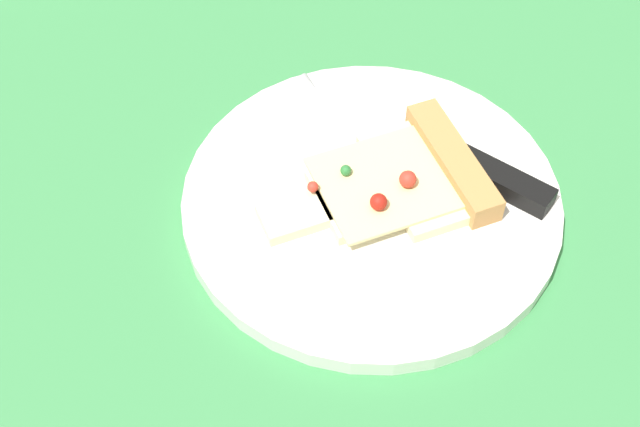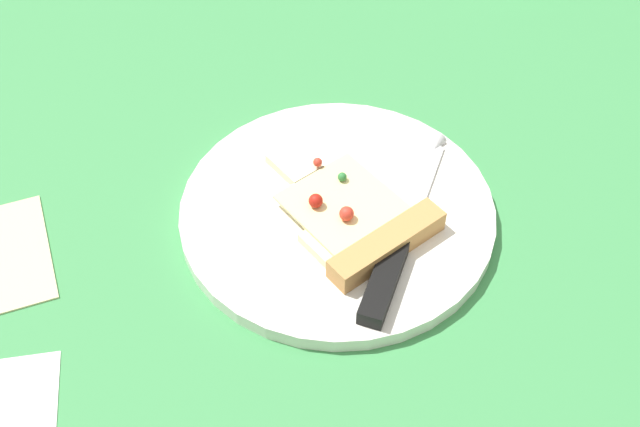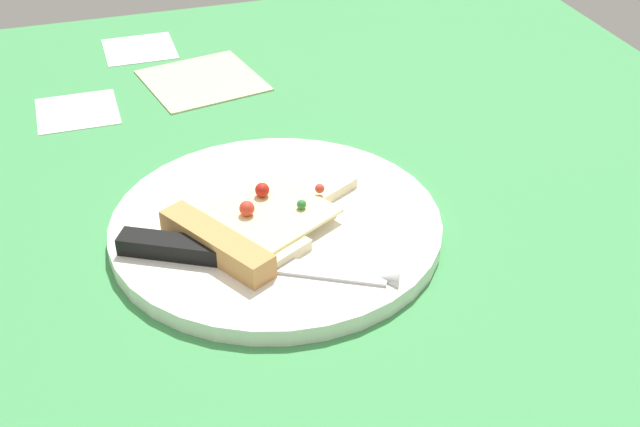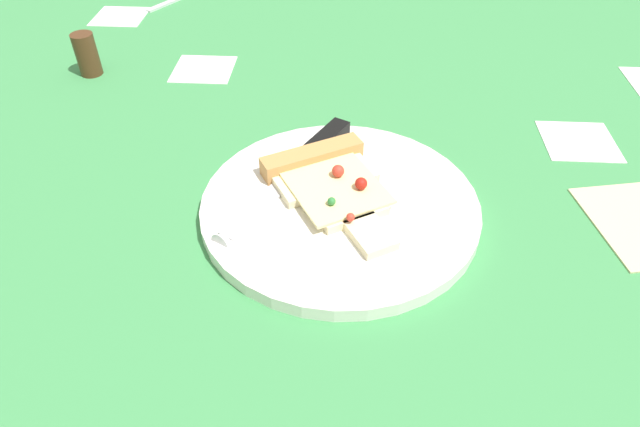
{
  "view_description": "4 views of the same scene",
  "coord_description": "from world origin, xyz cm",
  "px_view_note": "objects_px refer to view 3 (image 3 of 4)",
  "views": [
    {
      "loc": [
        -5.98,
        -49.54,
        55.23
      ],
      "look_at": [
        -11.28,
        -9.22,
        3.44
      ],
      "focal_mm": 49.51,
      "sensor_mm": 36.0,
      "label": 1
    },
    {
      "loc": [
        42.03,
        -15.22,
        58.11
      ],
      "look_at": [
        -5.21,
        -7.5,
        3.77
      ],
      "focal_mm": 45.02,
      "sensor_mm": 36.0,
      "label": 2
    },
    {
      "loc": [
        7.69,
        56.03,
        45.37
      ],
      "look_at": [
        -11.44,
        -4.14,
        2.28
      ],
      "focal_mm": 47.97,
      "sensor_mm": 36.0,
      "label": 3
    },
    {
      "loc": [
        -53.36,
        -6.04,
        40.11
      ],
      "look_at": [
        -10.96,
        -3.48,
        2.54
      ],
      "focal_mm": 31.25,
      "sensor_mm": 36.0,
      "label": 4
    }
  ],
  "objects_px": {
    "pizza_slice": "(254,224)",
    "knife": "(229,255)",
    "plate": "(276,227)",
    "napkin": "(202,80)"
  },
  "relations": [
    {
      "from": "pizza_slice",
      "to": "knife",
      "type": "relative_size",
      "value": 0.86
    },
    {
      "from": "plate",
      "to": "knife",
      "type": "bearing_deg",
      "value": 41.61
    },
    {
      "from": "pizza_slice",
      "to": "knife",
      "type": "height_order",
      "value": "pizza_slice"
    },
    {
      "from": "knife",
      "to": "napkin",
      "type": "distance_m",
      "value": 0.39
    },
    {
      "from": "pizza_slice",
      "to": "napkin",
      "type": "xyz_separation_m",
      "value": [
        -0.02,
        -0.35,
        -0.02
      ]
    },
    {
      "from": "napkin",
      "to": "knife",
      "type": "bearing_deg",
      "value": 82.35
    },
    {
      "from": "plate",
      "to": "napkin",
      "type": "xyz_separation_m",
      "value": [
        0.0,
        -0.34,
        -0.01
      ]
    },
    {
      "from": "knife",
      "to": "pizza_slice",
      "type": "bearing_deg",
      "value": 167.32
    },
    {
      "from": "plate",
      "to": "napkin",
      "type": "distance_m",
      "value": 0.34
    },
    {
      "from": "pizza_slice",
      "to": "napkin",
      "type": "relative_size",
      "value": 1.46
    }
  ]
}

